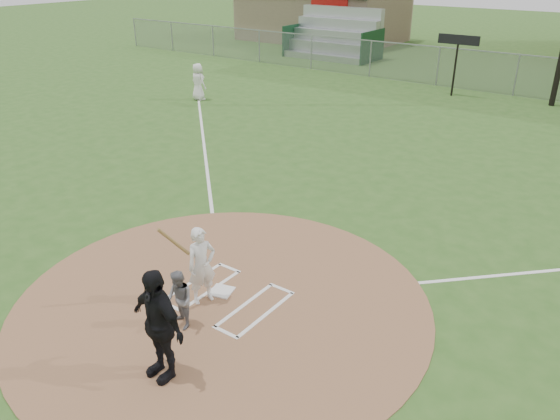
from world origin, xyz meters
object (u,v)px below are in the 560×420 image
Objects in this scene: umpire at (158,324)px; home_plate at (222,291)px; catcher at (179,300)px; ondeck_player at (198,82)px; batter_at_plate at (201,265)px.

home_plate is at bearing 114.73° from umpire.
umpire is (0.67, -1.10, 0.42)m from catcher.
ondeck_player is (-11.92, 11.98, 0.83)m from home_plate.
batter_at_plate is at bearing 120.85° from umpire.
batter_at_plate is at bearing -102.81° from home_plate.
ondeck_player is 0.98× the size of batter_at_plate.
batter_at_plate is (-0.25, 0.88, 0.23)m from catcher.
catcher is 17.96m from ondeck_player.
batter_at_plate is (11.82, -12.41, -0.03)m from ondeck_player.
umpire is at bearing 138.82° from ondeck_player.
home_plate is 16.92m from ondeck_player.
home_plate is 1.45m from catcher.
batter_at_plate reaches higher than ondeck_player.
ondeck_player is (-12.75, 14.40, -0.17)m from umpire.
catcher is 0.68× the size of ondeck_player.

